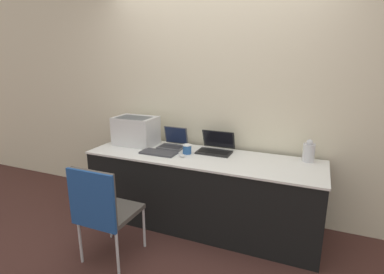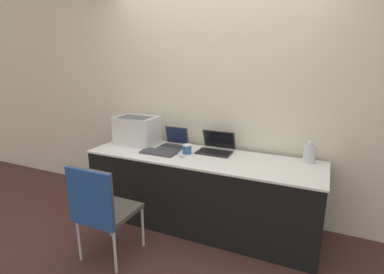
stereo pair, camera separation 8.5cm
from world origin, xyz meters
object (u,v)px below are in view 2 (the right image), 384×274
object	(u,v)px
external_keyboard	(159,152)
coffee_cup	(187,149)
laptop_left	(174,143)
metal_pitcher	(309,153)
mouse	(182,156)
printer	(137,129)
chair	(100,205)
laptop_right	(216,148)

from	to	relation	value
external_keyboard	coffee_cup	xyz separation A→B (m)	(0.27, 0.11, 0.04)
coffee_cup	laptop_left	bearing A→B (deg)	146.88
external_keyboard	metal_pitcher	world-z (taller)	metal_pitcher
coffee_cup	mouse	bearing A→B (deg)	-88.25
laptop_left	external_keyboard	bearing A→B (deg)	-97.02
printer	metal_pitcher	bearing A→B (deg)	4.46
mouse	chair	distance (m)	0.92
printer	laptop_left	size ratio (longest dim) A/B	1.68
laptop_left	coffee_cup	xyz separation A→B (m)	(0.24, -0.16, 0.00)
external_keyboard	coffee_cup	world-z (taller)	coffee_cup
laptop_left	mouse	xyz separation A→B (m)	(0.25, -0.29, -0.03)
external_keyboard	coffee_cup	distance (m)	0.30
laptop_left	coffee_cup	size ratio (longest dim) A/B	2.86
coffee_cup	metal_pitcher	bearing A→B (deg)	11.45
metal_pitcher	printer	bearing A→B (deg)	-175.54
printer	laptop_right	size ratio (longest dim) A/B	1.32
external_keyboard	chair	distance (m)	0.86
laptop_right	external_keyboard	bearing A→B (deg)	-151.24
mouse	laptop_right	bearing A→B (deg)	51.09
laptop_left	metal_pitcher	bearing A→B (deg)	3.25
printer	external_keyboard	size ratio (longest dim) A/B	1.24
chair	laptop_left	bearing A→B (deg)	83.45
laptop_right	chair	distance (m)	1.30
printer	coffee_cup	world-z (taller)	printer
mouse	printer	bearing A→B (deg)	161.67
laptop_right	external_keyboard	distance (m)	0.60
chair	laptop_right	bearing A→B (deg)	60.82
external_keyboard	laptop_right	bearing A→B (deg)	28.76
printer	metal_pitcher	xyz separation A→B (m)	(1.86, 0.14, -0.08)
printer	chair	world-z (taller)	printer
laptop_right	mouse	world-z (taller)	laptop_right
laptop_right	external_keyboard	size ratio (longest dim) A/B	0.94
printer	metal_pitcher	distance (m)	1.86
printer	mouse	bearing A→B (deg)	-18.33
laptop_right	chair	bearing A→B (deg)	-119.18
coffee_cup	mouse	world-z (taller)	coffee_cup
laptop_left	external_keyboard	xyz separation A→B (m)	(-0.03, -0.27, -0.04)
external_keyboard	mouse	bearing A→B (deg)	-4.10
printer	external_keyboard	distance (m)	0.49
chair	coffee_cup	bearing A→B (deg)	68.63
external_keyboard	chair	size ratio (longest dim) A/B	0.43
external_keyboard	laptop_left	bearing A→B (deg)	82.98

